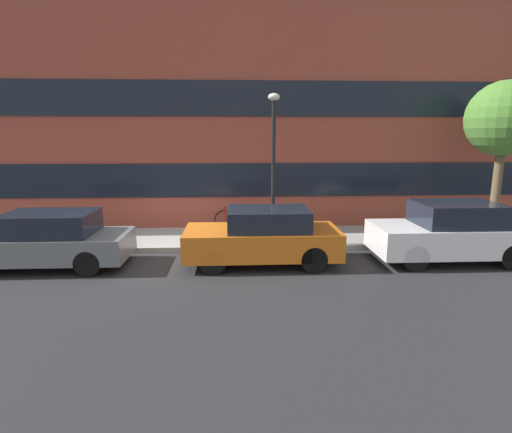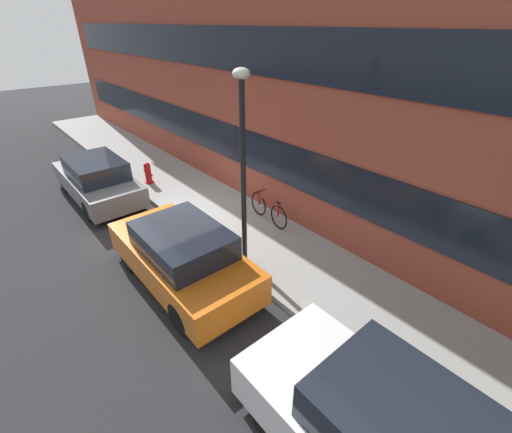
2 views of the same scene
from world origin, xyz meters
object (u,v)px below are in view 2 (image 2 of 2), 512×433
Objects in this scene: parked_car_grey at (97,179)px; parked_car_orange at (182,256)px; bicycle at (268,209)px; lamp_post at (243,153)px; fire_hydrant at (148,173)px.

parked_car_orange reaches higher than parked_car_grey.
parked_car_orange is 2.42× the size of bicycle.
parked_car_grey is 0.96× the size of lamp_post.
fire_hydrant is 0.17× the size of lamp_post.
lamp_post reaches higher than parked_car_grey.
parked_car_grey is 5.27m from parked_car_orange.
lamp_post reaches higher than bicycle.
fire_hydrant is 0.46× the size of bicycle.
bicycle is (-0.60, 2.97, -0.17)m from parked_car_orange.
lamp_post is (5.64, 1.37, 2.06)m from parked_car_grey.
bicycle is 0.38× the size of lamp_post.
fire_hydrant is 5.96m from lamp_post.
parked_car_orange is at bearing -17.22° from fire_hydrant.
parked_car_grey is 2.52× the size of bicycle.
parked_car_orange is (5.27, -0.00, 0.03)m from parked_car_grey.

